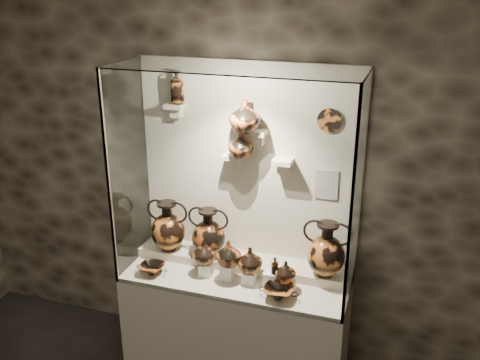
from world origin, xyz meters
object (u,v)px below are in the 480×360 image
Objects in this scene: amphora_mid at (209,233)px; amphora_right at (326,249)px; jug_b at (229,253)px; jug_c at (250,260)px; lekythos_tall at (177,86)px; kylix_right at (279,291)px; ovoid_vase_a at (241,144)px; jug_e at (286,271)px; lekythos_small at (275,265)px; jug_a at (204,252)px; ovoid_vase_b at (245,116)px; amphora_left at (168,226)px; kylix_left at (152,268)px.

amphora_right reaches higher than amphora_mid.
jug_b is 1.02× the size of jug_c.
amphora_right is 1.56× the size of lekythos_tall.
lekythos_tall is at bearing 160.05° from jug_c.
amphora_right is 1.55× the size of kylix_right.
amphora_mid reaches higher than kylix_right.
lekythos_tall is at bearing 173.22° from ovoid_vase_a.
jug_e is 0.81× the size of ovoid_vase_a.
kylix_right is at bearing -40.11° from lekythos_tall.
amphora_right is 0.34m from jug_e.
lekythos_small is (-0.08, 0.01, 0.03)m from jug_e.
jug_e is (0.66, -0.20, -0.11)m from amphora_mid.
lekythos_tall reaches higher than jug_c.
jug_a is at bearing -157.27° from jug_e.
ovoid_vase_a reaches higher than lekythos_small.
jug_a is 0.77× the size of ovoid_vase_b.
kylix_right is at bearing -26.25° from jug_c.
lekythos_tall reaches higher than amphora_left.
amphora_mid is 1.45× the size of kylix_right.
lekythos_small is at bearing 3.24° from jug_a.
jug_b is 0.44m from jug_e.
kylix_right is at bearing -75.64° from jug_e.
lekythos_tall reaches higher than kylix_right.
amphora_right reaches higher than jug_b.
lekythos_small reaches higher than jug_e.
amphora_left reaches higher than kylix_right.
lekythos_tall is at bearing 134.31° from amphora_mid.
jug_a is at bearing 179.23° from jug_b.
ovoid_vase_a is (0.01, 0.26, 0.76)m from jug_b.
lekythos_tall is at bearing 167.29° from ovoid_vase_b.
jug_a is (0.03, -0.17, -0.08)m from amphora_mid.
lekythos_tall is at bearing -173.20° from jug_e.
lekythos_small is 0.61× the size of ovoid_vase_b.
amphora_right is 2.95× the size of lekythos_small.
lekythos_small is 0.95m from kylix_left.
jug_b is 0.73× the size of lekythos_tall.
jug_e is 1.14m from ovoid_vase_b.
jug_b is at bearing -14.65° from amphora_left.
amphora_left reaches higher than jug_c.
kylix_right is at bearing -7.42° from jug_a.
ovoid_vase_b is (0.25, 0.22, 1.01)m from jug_a.
jug_a is 1.27× the size of lekythos_small.
ovoid_vase_b reaches higher than jug_a.
amphora_left is 0.61m from jug_b.
kylix_left is 1.25× the size of ovoid_vase_a.
lekythos_small is 1.08m from ovoid_vase_b.
ovoid_vase_a reaches higher than jug_e.
ovoid_vase_b is at bearing -14.95° from amphora_mid.
amphora_mid is 2.04× the size of jug_c.
amphora_right is 0.98m from ovoid_vase_a.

